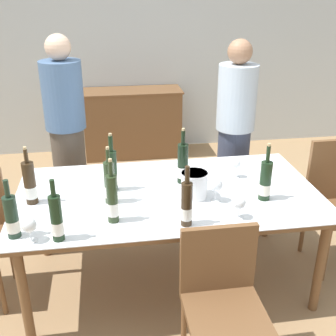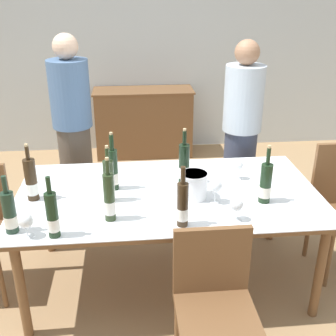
% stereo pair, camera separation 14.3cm
% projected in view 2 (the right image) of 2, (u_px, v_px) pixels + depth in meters
% --- Properties ---
extents(ground_plane, '(12.00, 12.00, 0.00)m').
position_uv_depth(ground_plane, '(168.00, 278.00, 3.13)').
color(ground_plane, '#A37F56').
extents(back_wall, '(8.00, 0.10, 2.80)m').
position_uv_depth(back_wall, '(146.00, 37.00, 5.11)').
color(back_wall, silver).
rests_on(back_wall, ground_plane).
extents(sideboard_cabinet, '(1.21, 0.46, 0.83)m').
position_uv_depth(sideboard_cabinet, '(144.00, 122.00, 5.24)').
color(sideboard_cabinet, brown).
rests_on(sideboard_cabinet, ground_plane).
extents(dining_table, '(2.03, 1.10, 0.72)m').
position_uv_depth(dining_table, '(168.00, 200.00, 2.86)').
color(dining_table, brown).
rests_on(dining_table, ground_plane).
extents(ice_bucket, '(0.18, 0.18, 0.17)m').
position_uv_depth(ice_bucket, '(194.00, 185.00, 2.74)').
color(ice_bucket, white).
rests_on(ice_bucket, dining_table).
extents(wine_bottle_0, '(0.07, 0.07, 0.35)m').
position_uv_depth(wine_bottle_0, '(10.00, 213.00, 2.35)').
color(wine_bottle_0, '#1E3323').
rests_on(wine_bottle_0, dining_table).
extents(wine_bottle_1, '(0.07, 0.07, 0.37)m').
position_uv_depth(wine_bottle_1, '(52.00, 216.00, 2.30)').
color(wine_bottle_1, black).
rests_on(wine_bottle_1, dining_table).
extents(wine_bottle_2, '(0.07, 0.07, 0.40)m').
position_uv_depth(wine_bottle_2, '(109.00, 198.00, 2.46)').
color(wine_bottle_2, '#28381E').
rests_on(wine_bottle_2, dining_table).
extents(wine_bottle_3, '(0.07, 0.07, 0.37)m').
position_uv_depth(wine_bottle_3, '(183.00, 205.00, 2.41)').
color(wine_bottle_3, '#332314').
rests_on(wine_bottle_3, dining_table).
extents(wine_bottle_4, '(0.08, 0.08, 0.40)m').
position_uv_depth(wine_bottle_4, '(184.00, 165.00, 2.92)').
color(wine_bottle_4, black).
rests_on(wine_bottle_4, dining_table).
extents(wine_bottle_5, '(0.08, 0.08, 0.39)m').
position_uv_depth(wine_bottle_5, '(265.00, 184.00, 2.67)').
color(wine_bottle_5, black).
rests_on(wine_bottle_5, dining_table).
extents(wine_bottle_6, '(0.08, 0.08, 0.38)m').
position_uv_depth(wine_bottle_6, '(31.00, 181.00, 2.70)').
color(wine_bottle_6, '#332314').
rests_on(wine_bottle_6, dining_table).
extents(wine_bottle_7, '(0.07, 0.07, 0.41)m').
position_uv_depth(wine_bottle_7, '(113.00, 170.00, 2.83)').
color(wine_bottle_7, black).
rests_on(wine_bottle_7, dining_table).
extents(wine_bottle_8, '(0.07, 0.07, 0.38)m').
position_uv_depth(wine_bottle_8, '(109.00, 182.00, 2.68)').
color(wine_bottle_8, '#28381E').
rests_on(wine_bottle_8, dining_table).
extents(wine_glass_0, '(0.08, 0.08, 0.14)m').
position_uv_depth(wine_glass_0, '(26.00, 222.00, 2.31)').
color(wine_glass_0, white).
rests_on(wine_glass_0, dining_table).
extents(wine_glass_1, '(0.08, 0.08, 0.14)m').
position_uv_depth(wine_glass_1, '(237.00, 206.00, 2.47)').
color(wine_glass_1, white).
rests_on(wine_glass_1, dining_table).
extents(wine_glass_2, '(0.07, 0.07, 0.14)m').
position_uv_depth(wine_glass_2, '(238.00, 166.00, 2.99)').
color(wine_glass_2, white).
rests_on(wine_glass_2, dining_table).
extents(wine_glass_3, '(0.09, 0.09, 0.16)m').
position_uv_depth(wine_glass_3, '(215.00, 187.00, 2.67)').
color(wine_glass_3, white).
rests_on(wine_glass_3, dining_table).
extents(chair_near_front, '(0.42, 0.42, 0.85)m').
position_uv_depth(chair_near_front, '(214.00, 297.00, 2.23)').
color(chair_near_front, brown).
rests_on(chair_near_front, ground_plane).
extents(person_host, '(0.33, 0.33, 1.66)m').
position_uv_depth(person_host, '(74.00, 135.00, 3.56)').
color(person_host, '#51473D').
rests_on(person_host, ground_plane).
extents(person_guest_left, '(0.33, 0.33, 1.61)m').
position_uv_depth(person_guest_left, '(241.00, 135.00, 3.63)').
color(person_guest_left, '#383F56').
rests_on(person_guest_left, ground_plane).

